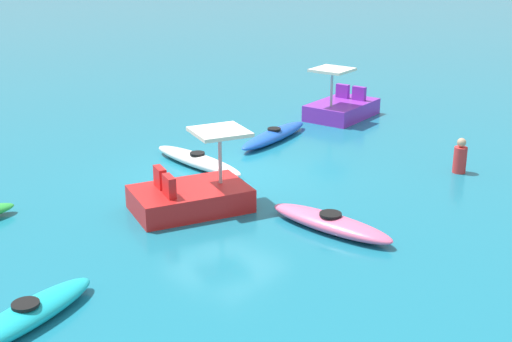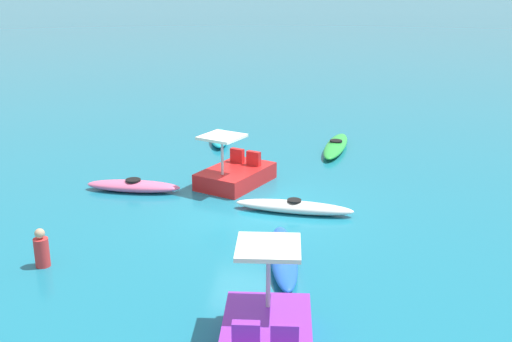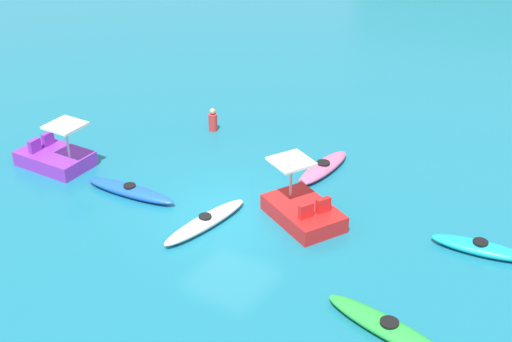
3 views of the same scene
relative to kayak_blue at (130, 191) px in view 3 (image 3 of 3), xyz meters
The scene contains 9 objects.
ground_plane 3.29m from the kayak_blue, 15.63° to the left, with size 600.00×600.00×0.00m, color #19728C.
kayak_blue is the anchor object (origin of this frame).
kayak_green 9.45m from the kayak_blue, ahead, with size 3.56×1.30×0.37m.
kayak_cyan 10.49m from the kayak_blue, 16.41° to the left, with size 2.70×1.04×0.37m.
kayak_pink 6.32m from the kayak_blue, 47.24° to the left, with size 0.81×2.84×0.37m.
kayak_white 3.03m from the kayak_blue, ahead, with size 1.01×3.24×0.37m.
pedal_boat_purple 3.43m from the kayak_blue, behind, with size 2.50×1.60×1.68m.
pedal_boat_red 5.49m from the kayak_blue, 18.39° to the left, with size 2.81×2.40×1.68m.
person_near_shore 5.26m from the kayak_blue, 97.10° to the left, with size 0.42×0.42×0.88m.
Camera 3 is at (10.57, -14.56, 11.27)m, focal length 49.62 mm.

